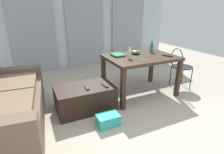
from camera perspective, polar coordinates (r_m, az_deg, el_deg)
The scene contains 16 objects.
ground_plane at distance 3.38m, azimuth 3.42°, elevation -6.06°, with size 8.94×8.94×0.00m, color #B2A893.
wall_back at distance 5.12m, azimuth -9.00°, elevation 18.45°, with size 5.21×0.10×2.67m, color silver.
curtains at distance 5.05m, azimuth -8.59°, elevation 16.17°, with size 3.70×0.03×2.27m.
couch at distance 2.81m, azimuth -31.08°, elevation -7.96°, with size 1.02×1.96×0.80m.
coffee_table at distance 2.91m, azimuth -8.67°, elevation -6.58°, with size 0.91×0.58×0.39m.
craft_table at distance 3.31m, azimuth 9.12°, elevation 5.08°, with size 1.24×0.90×0.74m.
wire_chair at distance 3.78m, azimuth 20.83°, elevation 3.96°, with size 0.41×0.43×0.83m.
bottle_near at distance 3.05m, azimuth 5.61°, elevation 7.38°, with size 0.07×0.07×0.20m.
bottle_far at distance 3.59m, azimuth 12.63°, elevation 9.15°, with size 0.06×0.06×0.22m.
bowl at distance 3.40m, azimuth 7.60°, elevation 7.94°, with size 0.17×0.17×0.08m, color #477033.
book_stack at distance 3.26m, azimuth 1.74°, elevation 7.18°, with size 0.21×0.28×0.03m.
tv_remote_on_table at distance 3.37m, azimuth 17.35°, elevation 6.57°, with size 0.04×0.19×0.02m, color #232326.
scissors at distance 3.01m, azimuth 9.49°, elevation 5.44°, with size 0.12×0.08×0.00m.
tv_remote_primary at distance 2.82m, azimuth -2.33°, elevation -2.67°, with size 0.04×0.17×0.02m, color #232326.
tv_remote_secondary at distance 2.76m, azimuth -8.08°, elevation -3.38°, with size 0.05×0.17×0.02m, color #232326.
shoebox at distance 2.56m, azimuth -1.27°, elevation -13.62°, with size 0.32×0.21×0.16m.
Camera 1 is at (-1.46, -1.18, 1.53)m, focal length 28.48 mm.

